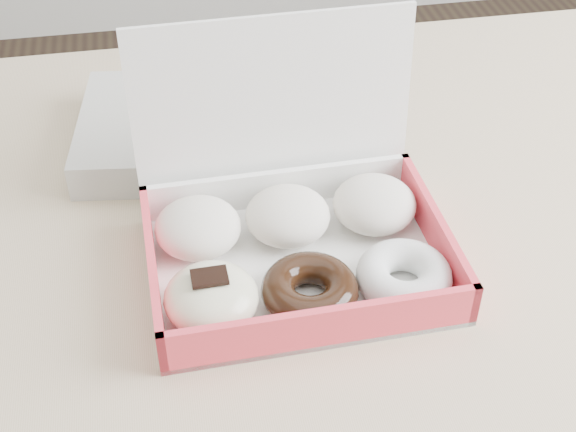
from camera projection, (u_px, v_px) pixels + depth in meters
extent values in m
cube|color=tan|center=(448.00, 194.00, 0.95)|extent=(1.20, 0.80, 0.04)
cylinder|color=tan|center=(47.00, 279.00, 1.37)|extent=(0.05, 0.05, 0.71)
cube|color=white|center=(298.00, 268.00, 0.82)|extent=(0.30, 0.22, 0.01)
cube|color=#F93E4C|center=(323.00, 329.00, 0.72)|extent=(0.30, 0.01, 0.05)
cube|color=white|center=(278.00, 190.00, 0.88)|extent=(0.30, 0.01, 0.05)
cube|color=#F93E4C|center=(153.00, 273.00, 0.78)|extent=(0.01, 0.22, 0.05)
cube|color=#F93E4C|center=(435.00, 233.00, 0.82)|extent=(0.01, 0.22, 0.05)
cube|color=white|center=(273.00, 114.00, 0.84)|extent=(0.30, 0.03, 0.22)
ellipsoid|color=silver|center=(198.00, 228.00, 0.82)|extent=(0.09, 0.09, 0.05)
ellipsoid|color=silver|center=(288.00, 216.00, 0.84)|extent=(0.09, 0.09, 0.05)
ellipsoid|color=silver|center=(374.00, 204.00, 0.85)|extent=(0.09, 0.09, 0.05)
ellipsoid|color=beige|center=(211.00, 298.00, 0.74)|extent=(0.09, 0.09, 0.05)
cube|color=black|center=(209.00, 277.00, 0.73)|extent=(0.03, 0.02, 0.00)
torus|color=black|center=(310.00, 290.00, 0.76)|extent=(0.10, 0.10, 0.03)
torus|color=white|center=(404.00, 276.00, 0.78)|extent=(0.10, 0.10, 0.03)
cube|color=silver|center=(194.00, 129.00, 0.98)|extent=(0.30, 0.25, 0.04)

